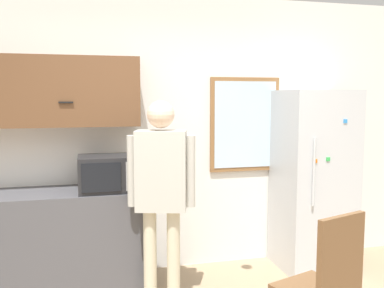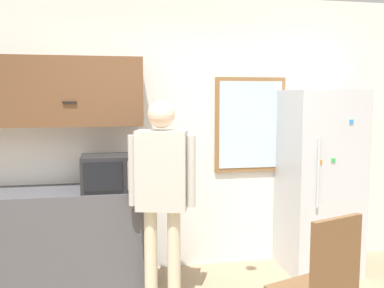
% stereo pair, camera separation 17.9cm
% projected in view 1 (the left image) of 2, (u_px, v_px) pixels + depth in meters
% --- Properties ---
extents(back_wall, '(6.00, 0.06, 2.70)m').
position_uv_depth(back_wall, '(161.00, 135.00, 4.21)').
color(back_wall, white).
rests_on(back_wall, ground_plane).
extents(counter, '(1.96, 0.58, 0.90)m').
position_uv_depth(counter, '(30.00, 244.00, 3.71)').
color(counter, '#4C4C51').
rests_on(counter, ground_plane).
extents(upper_cabinets, '(1.96, 0.33, 0.62)m').
position_uv_depth(upper_cabinets, '(25.00, 92.00, 3.70)').
color(upper_cabinets, brown).
extents(microwave, '(0.46, 0.39, 0.31)m').
position_uv_depth(microwave, '(105.00, 173.00, 3.73)').
color(microwave, '#232326').
rests_on(microwave, counter).
extents(person, '(0.54, 0.32, 1.69)m').
position_uv_depth(person, '(161.00, 182.00, 3.50)').
color(person, beige).
rests_on(person, ground_plane).
extents(refrigerator, '(0.68, 0.66, 1.79)m').
position_uv_depth(refrigerator, '(313.00, 180.00, 4.28)').
color(refrigerator, silver).
rests_on(refrigerator, ground_plane).
extents(chair, '(0.54, 0.54, 1.00)m').
position_uv_depth(chair, '(326.00, 282.00, 2.73)').
color(chair, brown).
rests_on(chair, ground_plane).
extents(window, '(0.73, 0.05, 0.96)m').
position_uv_depth(window, '(245.00, 125.00, 4.37)').
color(window, olive).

